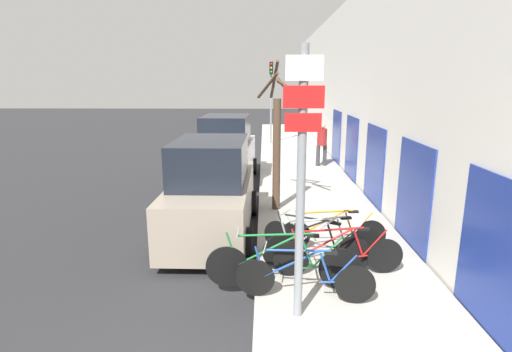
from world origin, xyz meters
TOP-DOWN VIEW (x-y plane):
  - ground_plane at (0.00, 11.20)m, footprint 80.00×80.00m
  - sidewalk_curb at (2.60, 14.00)m, footprint 3.20×32.00m
  - building_facade at (4.35, 13.93)m, footprint 0.23×32.00m
  - signpost at (1.64, 3.10)m, footprint 0.53×0.14m
  - bicycle_0 at (1.78, 3.54)m, footprint 2.16×0.45m
  - bicycle_1 at (1.47, 3.90)m, footprint 2.58×0.44m
  - bicycle_2 at (2.47, 4.40)m, footprint 2.32×0.44m
  - bicycle_3 at (2.26, 4.77)m, footprint 2.28×0.63m
  - bicycle_4 at (2.12, 5.04)m, footprint 1.93×1.17m
  - bicycle_5 at (2.56, 5.49)m, footprint 2.16×0.44m
  - parked_car_0 at (-0.05, 6.64)m, footprint 1.98×4.44m
  - parked_car_1 at (-0.17, 11.66)m, footprint 2.07×4.19m
  - pedestrian_near at (3.48, 13.88)m, footprint 0.44×0.39m
  - street_tree at (1.49, 8.22)m, footprint 1.27×1.54m
  - traffic_light at (1.51, 19.87)m, footprint 0.20×0.30m

SIDE VIEW (x-z plane):
  - ground_plane at x=0.00m, z-range 0.00..0.00m
  - sidewalk_curb at x=2.60m, z-range 0.00..0.15m
  - bicycle_4 at x=2.12m, z-range 0.09..0.94m
  - bicycle_5 at x=2.56m, z-range 0.09..0.94m
  - bicycle_0 at x=1.78m, z-range 0.09..0.95m
  - bicycle_2 at x=2.47m, z-range 0.09..0.98m
  - bicycle_3 at x=2.26m, z-range 0.08..1.03m
  - bicycle_1 at x=1.47m, z-range 0.08..1.06m
  - parked_car_0 at x=-0.05m, z-range -0.11..2.14m
  - parked_car_1 at x=-0.17m, z-range -0.12..2.25m
  - pedestrian_near at x=3.48m, z-range 0.28..2.02m
  - street_tree at x=1.49m, z-range 0.08..3.96m
  - signpost at x=1.64m, z-range 0.31..4.14m
  - traffic_light at x=1.51m, z-range 0.78..5.28m
  - building_facade at x=4.35m, z-range -0.03..6.47m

